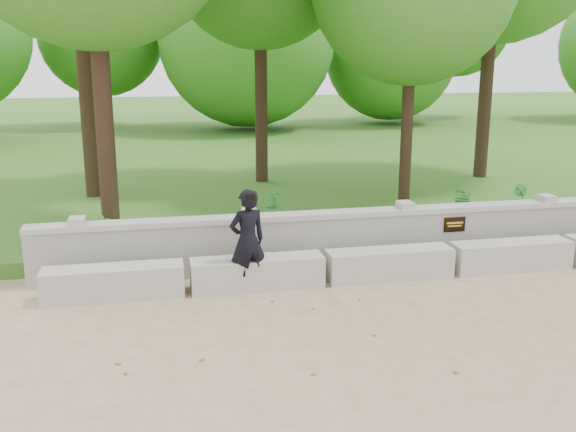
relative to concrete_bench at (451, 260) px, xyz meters
name	(u,v)px	position (x,y,z in m)	size (l,w,h in m)	color
ground	(518,322)	(0.00, -1.90, -0.22)	(80.00, 80.00, 0.00)	tan
lawn	(288,154)	(0.00, 12.10, -0.10)	(40.00, 22.00, 0.25)	#2F5D1C
concrete_bench	(451,260)	(0.00, 0.00, 0.00)	(11.90, 0.45, 0.45)	#B1AFA7
parapet_wall	(433,233)	(0.00, 0.70, 0.24)	(12.50, 0.35, 0.90)	#A6A49D
man_main	(247,241)	(-3.15, -0.10, 0.51)	(0.62, 0.57, 1.48)	black
shrub_a	(104,234)	(-5.20, 1.40, 0.33)	(0.32, 0.21, 0.60)	#2A7D30
shrub_b	(521,199)	(2.68, 2.51, 0.30)	(0.30, 0.24, 0.55)	#2A7D30
shrub_c	(463,197)	(1.65, 2.93, 0.29)	(0.47, 0.41, 0.52)	#2A7D30
shrub_d	(273,204)	(-2.23, 2.89, 0.33)	(0.34, 0.30, 0.60)	#2A7D30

